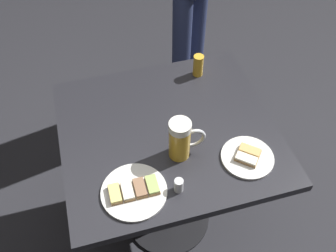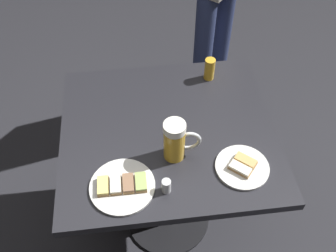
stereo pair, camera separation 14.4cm
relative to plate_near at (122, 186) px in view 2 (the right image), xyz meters
name	(u,v)px [view 2 (the right image)]	position (x,y,z in m)	size (l,w,h in m)	color
ground_plane	(168,217)	(-0.24, 0.19, -0.74)	(6.00, 6.00, 0.00)	#28282D
cafe_table	(168,152)	(-0.24, 0.19, -0.16)	(0.77, 0.84, 0.73)	black
plate_near	(122,186)	(0.00, 0.00, 0.00)	(0.23, 0.23, 0.03)	white
plate_far	(242,167)	(-0.03, 0.43, 0.00)	(0.19, 0.19, 0.03)	white
beer_mug	(176,141)	(-0.11, 0.20, 0.08)	(0.08, 0.14, 0.17)	gold
beer_glass_small	(210,69)	(-0.52, 0.40, 0.04)	(0.05, 0.05, 0.10)	gold
salt_shaker	(166,186)	(0.03, 0.15, 0.02)	(0.03, 0.03, 0.06)	silver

